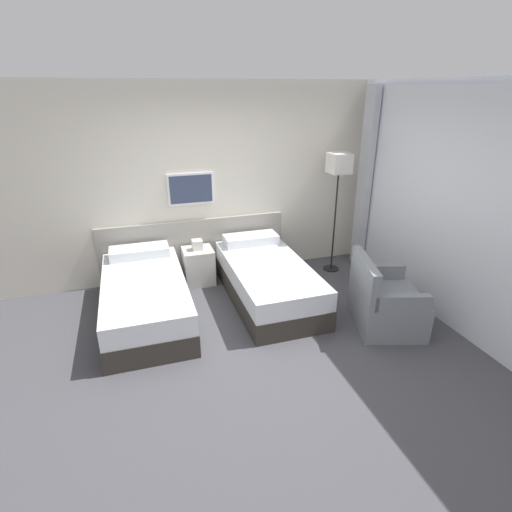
# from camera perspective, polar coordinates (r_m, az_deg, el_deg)

# --- Properties ---
(ground_plane) EXTENTS (16.00, 16.00, 0.00)m
(ground_plane) POSITION_cam_1_polar(r_m,az_deg,el_deg) (4.51, -0.00, -12.23)
(ground_plane) COLOR #47474C
(wall_headboard) EXTENTS (10.00, 0.10, 2.70)m
(wall_headboard) POSITION_cam_1_polar(r_m,az_deg,el_deg) (5.73, -6.28, 9.74)
(wall_headboard) COLOR beige
(wall_headboard) RESTS_ON ground_plane
(wall_window) EXTENTS (0.21, 4.44, 2.70)m
(wall_window) POSITION_cam_1_polar(r_m,az_deg,el_deg) (4.95, 27.21, 5.66)
(wall_window) COLOR white
(wall_window) RESTS_ON ground_plane
(bed_near_door) EXTENTS (0.96, 1.97, 0.64)m
(bed_near_door) POSITION_cam_1_polar(r_m,az_deg,el_deg) (5.01, -15.53, -5.72)
(bed_near_door) COLOR #332D28
(bed_near_door) RESTS_ON ground_plane
(bed_near_window) EXTENTS (0.96, 1.97, 0.64)m
(bed_near_window) POSITION_cam_1_polar(r_m,az_deg,el_deg) (5.25, 1.60, -3.43)
(bed_near_window) COLOR #332D28
(bed_near_window) RESTS_ON ground_plane
(nightstand) EXTENTS (0.41, 0.40, 0.65)m
(nightstand) POSITION_cam_1_polar(r_m,az_deg,el_deg) (5.72, -8.21, -1.34)
(nightstand) COLOR beige
(nightstand) RESTS_ON ground_plane
(floor_lamp) EXTENTS (0.28, 0.28, 1.76)m
(floor_lamp) POSITION_cam_1_polar(r_m,az_deg,el_deg) (5.83, 11.74, 11.89)
(floor_lamp) COLOR black
(floor_lamp) RESTS_ON ground_plane
(armchair) EXTENTS (0.93, 1.03, 0.84)m
(armchair) POSITION_cam_1_polar(r_m,az_deg,el_deg) (4.91, 17.86, -6.48)
(armchair) COLOR gray
(armchair) RESTS_ON ground_plane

